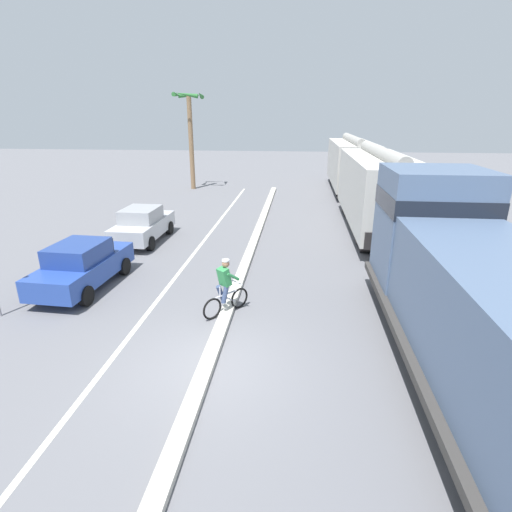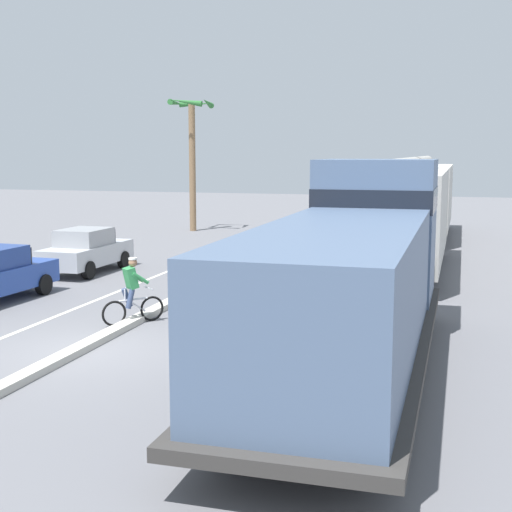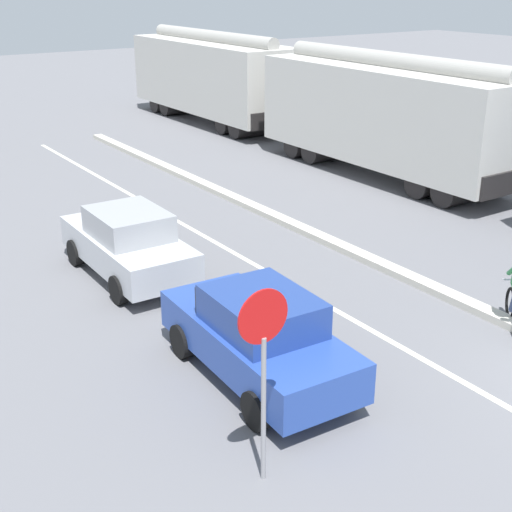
{
  "view_description": "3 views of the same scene",
  "coord_description": "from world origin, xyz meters",
  "px_view_note": "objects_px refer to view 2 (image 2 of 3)",
  "views": [
    {
      "loc": [
        2.01,
        -7.94,
        5.63
      ],
      "look_at": [
        0.68,
        4.32,
        1.27
      ],
      "focal_mm": 28.0,
      "sensor_mm": 36.0,
      "label": 1
    },
    {
      "loc": [
        7.98,
        -13.67,
        4.37
      ],
      "look_at": [
        3.14,
        3.04,
        1.83
      ],
      "focal_mm": 50.0,
      "sensor_mm": 36.0,
      "label": 2
    },
    {
      "loc": [
        -11.31,
        -4.9,
        6.56
      ],
      "look_at": [
        -3.72,
        6.33,
        1.18
      ],
      "focal_mm": 50.0,
      "sensor_mm": 36.0,
      "label": 3
    }
  ],
  "objects_px": {
    "locomotive": "(355,281)",
    "parked_car_silver": "(86,250)",
    "cyclist": "(132,293)",
    "palm_tree_near": "(192,139)",
    "hopper_car_lead": "(404,216)",
    "hopper_car_middle": "(422,197)"
  },
  "relations": [
    {
      "from": "hopper_car_lead",
      "to": "hopper_car_middle",
      "type": "relative_size",
      "value": 1.0
    },
    {
      "from": "hopper_car_lead",
      "to": "hopper_car_middle",
      "type": "xyz_separation_m",
      "value": [
        0.0,
        11.6,
        0.0
      ]
    },
    {
      "from": "cyclist",
      "to": "palm_tree_near",
      "type": "distance_m",
      "value": 22.43
    },
    {
      "from": "locomotive",
      "to": "parked_car_silver",
      "type": "bearing_deg",
      "value": 141.44
    },
    {
      "from": "locomotive",
      "to": "cyclist",
      "type": "distance_m",
      "value": 6.42
    },
    {
      "from": "hopper_car_lead",
      "to": "cyclist",
      "type": "relative_size",
      "value": 6.18
    },
    {
      "from": "hopper_car_lead",
      "to": "palm_tree_near",
      "type": "distance_m",
      "value": 16.9
    },
    {
      "from": "locomotive",
      "to": "cyclist",
      "type": "height_order",
      "value": "locomotive"
    },
    {
      "from": "locomotive",
      "to": "parked_car_silver",
      "type": "xyz_separation_m",
      "value": [
        -11.13,
        8.88,
        -0.98
      ]
    },
    {
      "from": "parked_car_silver",
      "to": "locomotive",
      "type": "bearing_deg",
      "value": -38.56
    },
    {
      "from": "parked_car_silver",
      "to": "cyclist",
      "type": "distance_m",
      "value": 8.51
    },
    {
      "from": "locomotive",
      "to": "palm_tree_near",
      "type": "xyz_separation_m",
      "value": [
        -12.48,
        23.14,
        3.3
      ]
    },
    {
      "from": "locomotive",
      "to": "hopper_car_lead",
      "type": "relative_size",
      "value": 1.1
    },
    {
      "from": "hopper_car_middle",
      "to": "parked_car_silver",
      "type": "bearing_deg",
      "value": -126.81
    },
    {
      "from": "parked_car_silver",
      "to": "hopper_car_middle",
      "type": "bearing_deg",
      "value": 53.19
    },
    {
      "from": "parked_car_silver",
      "to": "palm_tree_near",
      "type": "xyz_separation_m",
      "value": [
        -1.35,
        14.26,
        4.29
      ]
    },
    {
      "from": "locomotive",
      "to": "hopper_car_lead",
      "type": "xyz_separation_m",
      "value": [
        0.0,
        12.16,
        0.28
      ]
    },
    {
      "from": "hopper_car_lead",
      "to": "hopper_car_middle",
      "type": "distance_m",
      "value": 11.6
    },
    {
      "from": "parked_car_silver",
      "to": "cyclist",
      "type": "height_order",
      "value": "cyclist"
    },
    {
      "from": "cyclist",
      "to": "locomotive",
      "type": "bearing_deg",
      "value": -19.29
    },
    {
      "from": "locomotive",
      "to": "cyclist",
      "type": "xyz_separation_m",
      "value": [
        -5.99,
        2.1,
        -0.98
      ]
    },
    {
      "from": "cyclist",
      "to": "palm_tree_near",
      "type": "bearing_deg",
      "value": 107.14
    }
  ]
}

